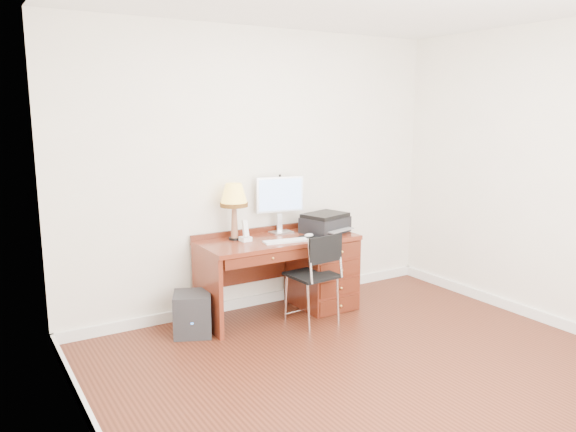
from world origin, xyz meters
TOP-DOWN VIEW (x-y plane):
  - ground at (0.00, 0.00)m, footprint 4.00×4.00m
  - room_shell at (0.00, 0.63)m, footprint 4.00×4.00m
  - desk at (0.32, 1.40)m, footprint 1.50×0.67m
  - monitor at (0.14, 1.60)m, footprint 0.48×0.19m
  - keyboard at (-0.01, 1.22)m, footprint 0.43×0.18m
  - mouse_pad at (0.25, 1.25)m, footprint 0.21×0.21m
  - printer at (0.53, 1.38)m, footprint 0.50×0.43m
  - leg_lamp at (-0.38, 1.55)m, footprint 0.26×0.26m
  - phone at (-0.32, 1.44)m, footprint 0.10×0.10m
  - pen_cup at (0.45, 1.60)m, footprint 0.07×0.07m
  - chair at (0.17, 1.00)m, footprint 0.43×0.43m
  - equipment_box at (-0.89, 1.35)m, footprint 0.42×0.42m

SIDE VIEW (x-z plane):
  - ground at x=0.00m, z-range 0.00..0.00m
  - room_shell at x=0.00m, z-range -1.95..2.05m
  - equipment_box at x=-0.89m, z-range 0.00..0.37m
  - desk at x=0.32m, z-range 0.04..0.79m
  - chair at x=0.17m, z-range 0.09..0.94m
  - keyboard at x=-0.01m, z-range 0.75..0.77m
  - mouse_pad at x=0.25m, z-range 0.74..0.78m
  - pen_cup at x=0.45m, z-range 0.75..0.84m
  - phone at x=-0.32m, z-range 0.71..0.91m
  - printer at x=0.53m, z-range 0.75..0.94m
  - monitor at x=0.14m, z-range 0.82..1.37m
  - leg_lamp at x=-0.38m, z-range 0.87..1.40m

